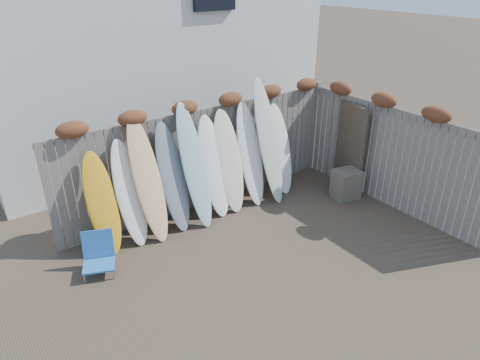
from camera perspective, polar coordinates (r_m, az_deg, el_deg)
ground at (r=7.30m, az=5.57°, el=-10.50°), size 80.00×80.00×0.00m
back_fence at (r=8.44m, az=-4.39°, el=4.17°), size 6.05×0.28×2.24m
right_fence at (r=8.91m, az=19.64°, el=3.60°), size 0.28×4.40×2.24m
house at (r=11.75m, az=-14.00°, el=20.02°), size 8.50×5.50×6.33m
beach_chair at (r=7.24m, az=-18.35°, el=-9.36°), size 0.64×0.66×0.64m
wooden_crate at (r=9.23m, az=13.98°, el=-0.53°), size 0.61×0.54×0.62m
lattice_panel at (r=9.57m, az=13.91°, el=4.60°), size 0.33×1.23×1.87m
surfboard_0 at (r=7.44m, az=-17.90°, el=-3.06°), size 0.50×0.63×1.74m
surfboard_1 at (r=7.53m, az=-14.52°, el=-1.77°), size 0.48×0.66×1.83m
surfboard_2 at (r=7.52m, az=-12.19°, el=-0.09°), size 0.56×0.81×2.18m
surfboard_3 at (r=7.78m, az=-8.97°, el=0.29°), size 0.51×0.71×1.97m
surfboard_4 at (r=7.82m, az=-6.10°, el=1.80°), size 0.52×0.82×2.26m
surfboard_5 at (r=8.18m, az=-3.51°, el=1.76°), size 0.54×0.69×1.93m
surfboard_6 at (r=8.32m, az=-1.49°, el=2.46°), size 0.59×0.74×1.99m
surfboard_7 at (r=8.57m, az=1.38°, el=3.42°), size 0.53×0.75×2.04m
surfboard_8 at (r=8.63m, az=3.83°, el=5.08°), size 0.52×0.88×2.47m
surfboard_9 at (r=9.08m, az=5.35°, el=4.08°), size 0.55×0.70×1.87m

